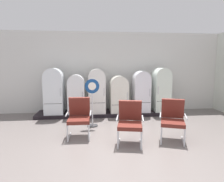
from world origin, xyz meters
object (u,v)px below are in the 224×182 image
Objects in this scene: refrigerator_1 at (76,93)px; refrigerator_2 at (97,90)px; refrigerator_5 at (161,88)px; sign_stand at (92,104)px; armchair_center at (130,120)px; armchair_left at (79,115)px; armchair_right at (173,118)px; refrigerator_4 at (141,90)px; refrigerator_0 at (54,90)px; refrigerator_3 at (119,93)px.

refrigerator_1 is 0.75m from refrigerator_2.
refrigerator_5 reaches higher than refrigerator_1.
refrigerator_2 is at bearing 81.76° from sign_stand.
refrigerator_1 is 3.19m from refrigerator_5.
refrigerator_2 reaches higher than armchair_center.
refrigerator_5 is at bearing 0.05° from refrigerator_1.
armchair_right is at bearing -12.17° from armchair_left.
refrigerator_4 is 1.49× the size of armchair_right.
refrigerator_4 reaches higher than armchair_left.
armchair_left is 0.91m from sign_stand.
sign_stand is at bearing -145.75° from refrigerator_4.
refrigerator_0 is 1.60× the size of armchair_center.
sign_stand is at bearing -43.60° from refrigerator_0.
sign_stand is (-2.62, -1.27, -0.30)m from refrigerator_5.
sign_stand reaches higher than armchair_right.
refrigerator_5 reaches higher than armchair_left.
refrigerator_2 reaches higher than armchair_right.
refrigerator_4 reaches higher than refrigerator_3.
refrigerator_2 is 1.66m from refrigerator_4.
armchair_left is 2.40m from armchair_right.
refrigerator_0 reaches higher than refrigerator_4.
refrigerator_4 is at bearing -178.56° from refrigerator_5.
armchair_right is (2.35, -0.51, 0.00)m from armchair_left.
armchair_right is at bearing 5.05° from armchair_center.
armchair_center is (1.45, -2.70, -0.31)m from refrigerator_1.
armchair_left is at bearing -123.03° from refrigerator_3.
refrigerator_3 is at bearing 111.00° from armchair_right.
refrigerator_5 is at bearing 0.61° from refrigerator_3.
refrigerator_5 is at bearing 76.38° from armchair_right.
refrigerator_2 is 2.19m from armchair_left.
refrigerator_2 is 1.56× the size of armchair_left.
refrigerator_4 is 1.49× the size of armchair_center.
refrigerator_3 is at bearing -179.39° from refrigerator_5.
sign_stand is (-1.99, 1.33, 0.14)m from armchair_right.
refrigerator_0 is at bearing 179.82° from refrigerator_5.
sign_stand is at bearing 66.67° from armchair_left.
refrigerator_0 is 3.20m from refrigerator_4.
refrigerator_4 is at bearing -0.11° from refrigerator_2.
refrigerator_0 is at bearing 178.93° from refrigerator_2.
armchair_left is (-0.54, -2.08, -0.42)m from refrigerator_2.
refrigerator_2 is 1.18× the size of refrigerator_3.
refrigerator_0 reaches higher than armchair_right.
sign_stand reaches higher than armchair_center.
refrigerator_3 is 0.83× the size of refrigerator_5.
refrigerator_1 reaches higher than armchair_right.
sign_stand is at bearing -98.24° from refrigerator_2.
refrigerator_2 is at bearing -1.03° from refrigerator_1.
refrigerator_4 is at bearing 93.28° from armchair_right.
refrigerator_2 is 1.05× the size of refrigerator_4.
armchair_center is 0.70× the size of sign_stand.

